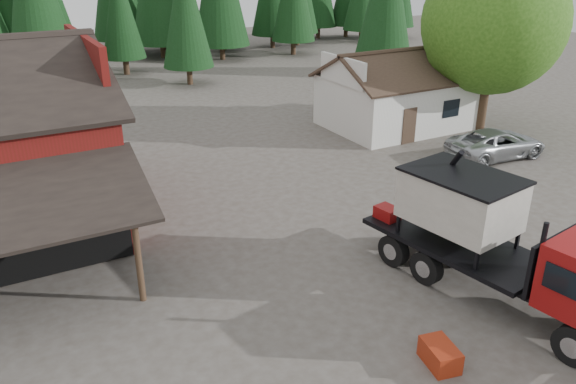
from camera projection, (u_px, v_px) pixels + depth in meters
ground at (333, 284)px, 18.12m from camera, size 120.00×120.00×0.00m
farmhouse at (397, 99)px, 33.66m from camera, size 8.60×6.42×4.65m
deciduous_tree at (494, 28)px, 31.32m from camera, size 8.00×8.00×10.20m
conifer_backdrop at (84, 66)px, 51.83m from camera, size 76.00×16.00×16.00m
near_pine_b at (185, 7)px, 42.51m from camera, size 3.96×3.96×10.40m
feed_truck at (502, 241)px, 16.74m from camera, size 3.80×9.50×4.17m
silver_car at (497, 143)px, 28.89m from camera, size 5.48×2.88×1.47m
equip_box at (440, 355)px, 14.51m from camera, size 0.91×1.22×0.60m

